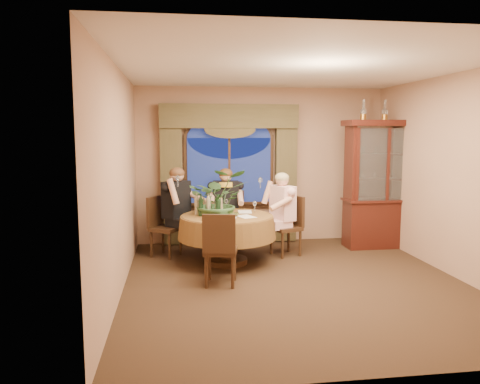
{
  "coord_description": "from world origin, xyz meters",
  "views": [
    {
      "loc": [
        -1.57,
        -5.89,
        1.98
      ],
      "look_at": [
        -0.6,
        1.05,
        1.1
      ],
      "focal_mm": 35.0,
      "sensor_mm": 36.0,
      "label": 1
    }
  ],
  "objects": [
    {
      "name": "oil_lamp_left",
      "position": [
        1.61,
        1.75,
        2.37
      ],
      "size": [
        0.11,
        0.11,
        0.34
      ],
      "primitive_type": null,
      "color": "#A5722D",
      "rests_on": "china_cabinet"
    },
    {
      "name": "wine_glass_person_scarf",
      "position": [
        -0.75,
        1.54,
        0.84
      ],
      "size": [
        0.07,
        0.07,
        0.18
      ],
      "primitive_type": null,
      "color": "silver",
      "rests_on": "dining_table"
    },
    {
      "name": "oil_lamp_center",
      "position": [
        1.99,
        1.75,
        2.37
      ],
      "size": [
        0.11,
        0.11,
        0.34
      ],
      "primitive_type": null,
      "color": "#A5722D",
      "rests_on": "china_cabinet"
    },
    {
      "name": "dining_table",
      "position": [
        -0.8,
        1.05,
        0.38
      ],
      "size": [
        1.84,
        1.84,
        0.75
      ],
      "primitive_type": "cylinder",
      "rotation": [
        0.0,
        0.0,
        0.27
      ],
      "color": "brown",
      "rests_on": "floor"
    },
    {
      "name": "drapery_left",
      "position": [
        -1.63,
        2.38,
        1.18
      ],
      "size": [
        0.38,
        0.14,
        2.32
      ],
      "primitive_type": "cube",
      "color": "#433C23",
      "rests_on": "floor"
    },
    {
      "name": "chair_back_right",
      "position": [
        -0.6,
        2.12,
        0.48
      ],
      "size": [
        0.49,
        0.49,
        0.96
      ],
      "primitive_type": "cube",
      "rotation": [
        0.0,
        0.0,
        -3.32
      ],
      "color": "black",
      "rests_on": "floor"
    },
    {
      "name": "tasting_paper_0",
      "position": [
        -0.53,
        0.87,
        0.75
      ],
      "size": [
        0.31,
        0.36,
        0.0
      ],
      "primitive_type": "cube",
      "rotation": [
        0.0,
        0.0,
        0.38
      ],
      "color": "white",
      "rests_on": "dining_table"
    },
    {
      "name": "wine_bottle_2",
      "position": [
        -0.94,
        0.99,
        0.92
      ],
      "size": [
        0.07,
        0.07,
        0.33
      ],
      "primitive_type": "cylinder",
      "color": "black",
      "rests_on": "dining_table"
    },
    {
      "name": "drapery_right",
      "position": [
        0.43,
        2.38,
        1.18
      ],
      "size": [
        0.38,
        0.14,
        2.32
      ],
      "primitive_type": "cube",
      "color": "#433C23",
      "rests_on": "floor"
    },
    {
      "name": "centerpiece_plant",
      "position": [
        -0.92,
        1.17,
        1.34
      ],
      "size": [
        0.91,
        1.01,
        0.79
      ],
      "primitive_type": "imported",
      "color": "#325730",
      "rests_on": "dining_table"
    },
    {
      "name": "person_scarf",
      "position": [
        -0.71,
        1.99,
        0.7
      ],
      "size": [
        0.54,
        0.5,
        1.4
      ],
      "primitive_type": null,
      "rotation": [
        0.0,
        0.0,
        -3.23
      ],
      "color": "black",
      "rests_on": "floor"
    },
    {
      "name": "wine_glass_person_back",
      "position": [
        -1.17,
        1.38,
        0.84
      ],
      "size": [
        0.07,
        0.07,
        0.18
      ],
      "primitive_type": null,
      "color": "silver",
      "rests_on": "dining_table"
    },
    {
      "name": "tasting_paper_1",
      "position": [
        -0.49,
        1.28,
        0.75
      ],
      "size": [
        0.24,
        0.32,
        0.0
      ],
      "primitive_type": "cube",
      "rotation": [
        0.0,
        0.0,
        -0.11
      ],
      "color": "white",
      "rests_on": "dining_table"
    },
    {
      "name": "stoneware_vase",
      "position": [
        -0.91,
        1.17,
        0.88
      ],
      "size": [
        0.13,
        0.13,
        0.25
      ],
      "primitive_type": null,
      "color": "tan",
      "rests_on": "dining_table"
    },
    {
      "name": "floor",
      "position": [
        0.0,
        0.0,
        0.0
      ],
      "size": [
        5.0,
        5.0,
        0.0
      ],
      "primitive_type": "plane",
      "color": "black",
      "rests_on": "ground"
    },
    {
      "name": "chair_front_left",
      "position": [
        -0.99,
        0.06,
        0.48
      ],
      "size": [
        0.49,
        0.49,
        0.96
      ],
      "primitive_type": "cube",
      "rotation": [
        0.0,
        0.0,
        -0.19
      ],
      "color": "black",
      "rests_on": "floor"
    },
    {
      "name": "wine_bottle_3",
      "position": [
        -1.19,
        1.04,
        0.92
      ],
      "size": [
        0.07,
        0.07,
        0.33
      ],
      "primitive_type": "cylinder",
      "color": "black",
      "rests_on": "dining_table"
    },
    {
      "name": "wine_bottle_0",
      "position": [
        -1.08,
        1.09,
        0.92
      ],
      "size": [
        0.07,
        0.07,
        0.33
      ],
      "primitive_type": "cylinder",
      "color": "tan",
      "rests_on": "dining_table"
    },
    {
      "name": "tasting_paper_2",
      "position": [
        -0.81,
        0.74,
        0.75
      ],
      "size": [
        0.27,
        0.34,
        0.0
      ],
      "primitive_type": "cube",
      "rotation": [
        0.0,
        0.0,
        -0.2
      ],
      "color": "white",
      "rests_on": "dining_table"
    },
    {
      "name": "ceiling",
      "position": [
        0.0,
        0.0,
        2.8
      ],
      "size": [
        5.0,
        5.0,
        0.0
      ],
      "primitive_type": "plane",
      "rotation": [
        3.14,
        0.0,
        0.0
      ],
      "color": "white",
      "rests_on": "wall_back"
    },
    {
      "name": "olive_bowl",
      "position": [
        -0.7,
        0.95,
        0.77
      ],
      "size": [
        0.16,
        0.16,
        0.05
      ],
      "primitive_type": "imported",
      "color": "#515829",
      "rests_on": "dining_table"
    },
    {
      "name": "window",
      "position": [
        -0.6,
        2.43,
        1.3
      ],
      "size": [
        1.62,
        0.1,
        1.32
      ],
      "primitive_type": null,
      "color": "navy",
      "rests_on": "wall_back"
    },
    {
      "name": "chair_back",
      "position": [
        -1.73,
        1.62,
        0.48
      ],
      "size": [
        0.58,
        0.58,
        0.96
      ],
      "primitive_type": "cube",
      "rotation": [
        0.0,
        0.0,
        -2.12
      ],
      "color": "black",
      "rests_on": "floor"
    },
    {
      "name": "arched_transom",
      "position": [
        -0.6,
        2.43,
        2.08
      ],
      "size": [
        1.6,
        0.06,
        0.44
      ],
      "primitive_type": null,
      "color": "navy",
      "rests_on": "wall_back"
    },
    {
      "name": "china_cabinet",
      "position": [
        1.99,
        1.75,
        1.1
      ],
      "size": [
        1.36,
        0.54,
        2.2
      ],
      "primitive_type": "cube",
      "color": "black",
      "rests_on": "floor"
    },
    {
      "name": "wall_back",
      "position": [
        0.0,
        2.5,
        1.4
      ],
      "size": [
        4.5,
        0.0,
        4.5
      ],
      "primitive_type": "plane",
      "rotation": [
        1.57,
        0.0,
        0.0
      ],
      "color": "#9C755D",
      "rests_on": "ground"
    },
    {
      "name": "wine_bottle_1",
      "position": [
        -1.25,
        1.13,
        0.92
      ],
      "size": [
        0.07,
        0.07,
        0.33
      ],
      "primitive_type": "cylinder",
      "color": "tan",
      "rests_on": "dining_table"
    },
    {
      "name": "oil_lamp_right",
      "position": [
        2.37,
        1.75,
        2.37
      ],
      "size": [
        0.11,
        0.11,
        0.34
      ],
      "primitive_type": null,
      "color": "#A5722D",
      "rests_on": "china_cabinet"
    },
    {
      "name": "person_back",
      "position": [
        -1.55,
        1.71,
        0.72
      ],
      "size": [
        0.7,
        0.7,
        1.44
      ],
      "primitive_type": null,
      "rotation": [
        0.0,
        0.0,
        -2.29
      ],
      "color": "black",
      "rests_on": "floor"
    },
    {
      "name": "cheese_platter",
      "position": [
        -1.03,
        0.67,
        0.76
      ],
      "size": [
        0.33,
        0.33,
        0.02
      ],
      "primitive_type": "cylinder",
      "color": "black",
      "rests_on": "dining_table"
    },
    {
      "name": "person_pink",
      "position": [
        0.16,
        1.45,
        0.68
      ],
      "size": [
        0.6,
        0.62,
        1.36
      ],
      "primitive_type": null,
      "rotation": [
        0.0,
        0.0,
        -4.32
      ],
      "color": "beige",
      "rests_on": "floor"
    },
    {
      "name": "wine_glass_person_pink",
      "position": [
        -0.34,
        1.24,
        0.84
      ],
      "size": [
        0.07,
        0.07,
        0.18
      ],
      "primitive_type": null,
      "color": "silver",
      "rests_on": "dining_table"
    },
    {
      "name": "swag_valance",
      "position": [
        -0.6,
        2.35,
        2.28
      ],
      "size": [
        2.45,
        0.16,
        0.42
      ],
      "primitive_type": null,
      "color": "#433C23",
      "rests_on": "wall_back"
    },
    {
      "name": "chair_right",
      "position": [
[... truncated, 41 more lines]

